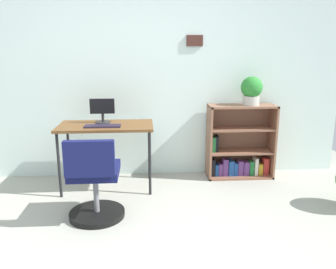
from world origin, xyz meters
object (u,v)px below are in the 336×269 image
Objects in this scene: monitor at (102,111)px; bookshelf_low at (239,146)px; office_chair at (95,184)px; potted_plant_on_shelf at (252,90)px; keyboard at (103,126)px; desk at (106,130)px.

monitor is 0.30× the size of bookshelf_low.
office_chair is 1.92m from bookshelf_low.
office_chair is 2.11m from potted_plant_on_shelf.
keyboard is 1.69m from bookshelf_low.
keyboard is (-0.02, -0.12, 0.07)m from desk.
monitor is at bearing -173.97° from bookshelf_low.
bookshelf_low is 0.70m from potted_plant_on_shelf.
monitor is 1.74m from potted_plant_on_shelf.
desk is at bearing 80.50° from keyboard.
office_chair is 0.90× the size of bookshelf_low.
bookshelf_low is (1.62, 0.17, -0.49)m from monitor.
desk is at bearing -170.33° from bookshelf_low.
bookshelf_low reaches higher than desk.
office_chair is (-0.02, -0.65, -0.40)m from keyboard.
keyboard is 1.77m from potted_plant_on_shelf.
keyboard is 0.76m from office_chair.
potted_plant_on_shelf is at bearing -27.21° from bookshelf_low.
bookshelf_low reaches higher than keyboard.
keyboard is at bearing -84.24° from monitor.
office_chair reaches higher than desk.
monitor reaches higher than keyboard.
potted_plant_on_shelf is (1.69, 0.22, 0.40)m from desk.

